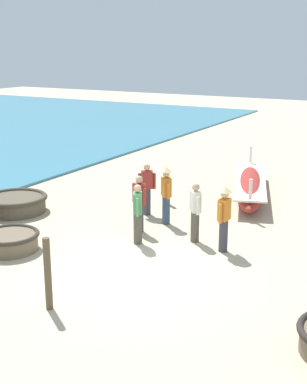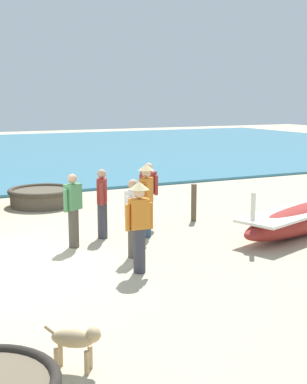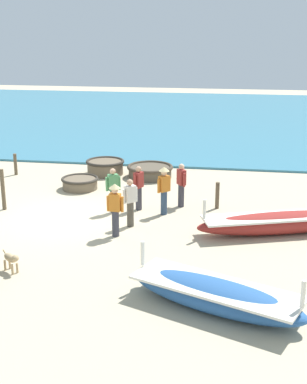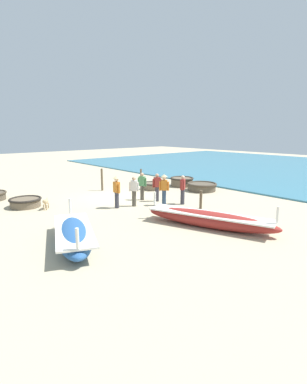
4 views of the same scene
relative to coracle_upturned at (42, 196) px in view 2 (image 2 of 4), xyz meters
The scene contains 11 objects.
ground_plane 5.73m from the coracle_upturned, 20.03° to the right, with size 80.00×80.00×0.00m, color #BCAD8C.
sea 15.83m from the coracle_upturned, behind, with size 28.00×52.00×0.10m, color teal.
coracle_upturned is the anchor object (origin of this frame).
fisherman_standing_left 5.91m from the coracle_upturned, ahead, with size 0.39×0.42×1.57m.
fisherman_hauling 4.72m from the coracle_upturned, ahead, with size 0.36×0.47×1.57m.
fisherman_by_coracle 6.81m from the coracle_upturned, ahead, with size 0.36×0.53×1.67m.
fisherman_crouching 4.08m from the coracle_upturned, 25.39° to the left, with size 0.46×0.37×1.57m.
fisherman_standing_right 4.28m from the coracle_upturned, ahead, with size 0.50×0.33×1.57m.
fisherman_with_hat 4.77m from the coracle_upturned, 15.27° to the left, with size 0.40×0.41×1.67m.
dog 9.88m from the coracle_upturned, 11.91° to the right, with size 0.47×0.59×0.55m.
mooring_post_mid_beach 4.73m from the coracle_upturned, 39.52° to the left, with size 0.14×0.14×0.96m, color brown.
Camera 2 is at (9.88, -1.79, 3.14)m, focal length 50.00 mm.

